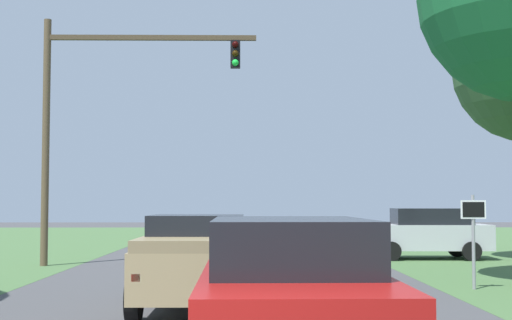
% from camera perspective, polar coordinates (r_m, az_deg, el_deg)
% --- Properties ---
extents(ground_plane, '(120.00, 120.00, 0.00)m').
position_cam_1_polar(ground_plane, '(14.82, -2.61, -11.30)').
color(ground_plane, '#424244').
extents(red_suv_near, '(2.16, 4.60, 1.88)m').
position_cam_1_polar(red_suv_near, '(8.04, 2.72, -10.91)').
color(red_suv_near, '#9E1411').
rests_on(red_suv_near, ground_plane).
extents(pickup_truck_lead, '(2.24, 5.18, 1.82)m').
position_cam_1_polar(pickup_truck_lead, '(14.17, -4.55, -7.79)').
color(pickup_truck_lead, tan).
rests_on(pickup_truck_lead, ground_plane).
extents(traffic_light, '(7.00, 0.40, 8.08)m').
position_cam_1_polar(traffic_light, '(24.58, -12.12, 4.29)').
color(traffic_light, brown).
rests_on(traffic_light, ground_plane).
extents(keep_moving_sign, '(0.60, 0.09, 2.24)m').
position_cam_1_polar(keep_moving_sign, '(18.15, 16.58, -5.14)').
color(keep_moving_sign, gray).
rests_on(keep_moving_sign, ground_plane).
extents(crossing_suv_far, '(4.57, 2.25, 1.84)m').
position_cam_1_polar(crossing_suv_far, '(27.47, 13.15, -5.52)').
color(crossing_suv_far, silver).
rests_on(crossing_suv_far, ground_plane).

